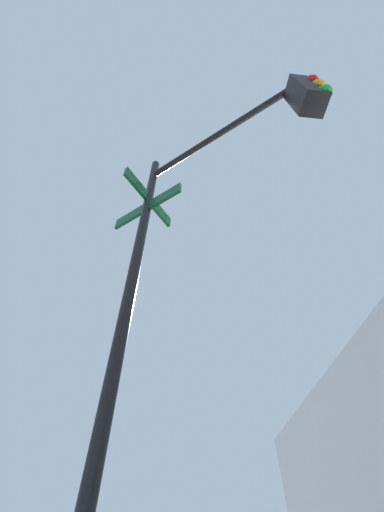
# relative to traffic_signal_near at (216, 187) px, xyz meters

# --- Properties ---
(traffic_signal_near) EXTENTS (2.05, 2.49, 6.13)m
(traffic_signal_near) POSITION_rel_traffic_signal_near_xyz_m (0.00, 0.00, 0.00)
(traffic_signal_near) COLOR black
(traffic_signal_near) RESTS_ON ground_plane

